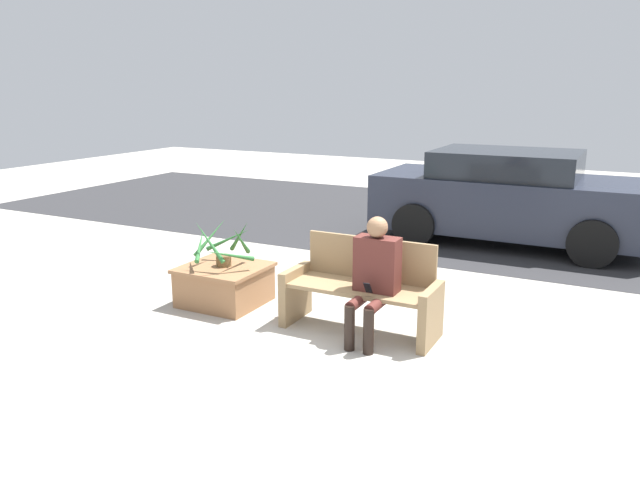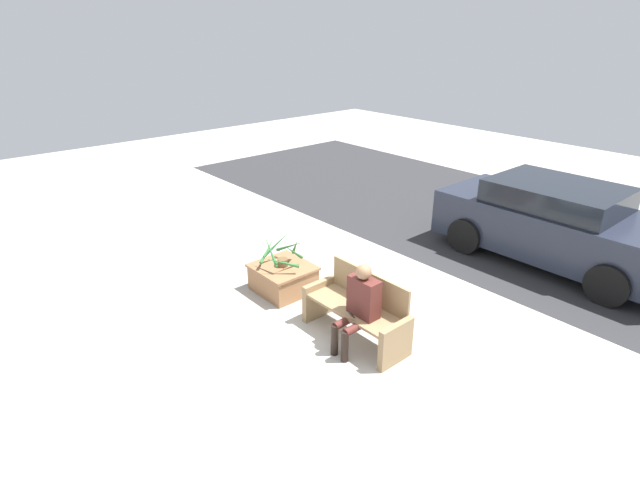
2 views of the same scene
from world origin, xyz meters
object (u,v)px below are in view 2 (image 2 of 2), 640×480
(planter_box, at_px, (283,277))
(person_seated, at_px, (359,303))
(parked_car, at_px, (556,224))
(potted_plant, at_px, (282,253))
(bench, at_px, (358,310))

(planter_box, bearing_deg, person_seated, -5.63)
(person_seated, xyz_separation_m, planter_box, (-1.95, 0.19, -0.46))
(planter_box, distance_m, parked_car, 5.09)
(potted_plant, bearing_deg, planter_box, -21.13)
(potted_plant, bearing_deg, person_seated, -5.68)
(bench, relative_size, parked_car, 0.38)
(bench, xyz_separation_m, potted_plant, (-1.76, 0.01, 0.25))
(person_seated, bearing_deg, parked_car, 84.86)
(planter_box, height_order, parked_car, parked_car)
(person_seated, distance_m, parked_car, 4.68)
(bench, bearing_deg, person_seated, -42.48)
(person_seated, bearing_deg, bench, 137.52)
(potted_plant, bearing_deg, parked_car, 61.98)
(planter_box, relative_size, parked_car, 0.22)
(planter_box, relative_size, potted_plant, 1.14)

